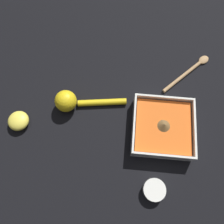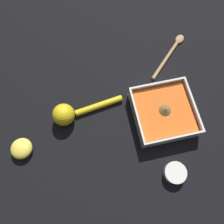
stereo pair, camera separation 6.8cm
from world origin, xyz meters
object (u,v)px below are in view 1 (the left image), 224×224
(square_dish, at_px, (162,127))
(lemon_half, at_px, (18,121))
(lemon_squeezer, at_px, (72,101))
(wooden_spoon, at_px, (189,71))
(spice_bowl, at_px, (153,190))

(square_dish, relative_size, lemon_half, 2.86)
(lemon_half, bearing_deg, lemon_squeezer, 115.29)
(square_dish, height_order, lemon_half, square_dish)
(lemon_half, relative_size, wooden_spoon, 0.38)
(wooden_spoon, bearing_deg, square_dish, -157.32)
(spice_bowl, xyz_separation_m, lemon_squeezer, (-0.24, -0.26, 0.02))
(square_dish, relative_size, lemon_squeezer, 0.82)
(square_dish, xyz_separation_m, lemon_half, (0.02, -0.45, -0.00))
(spice_bowl, xyz_separation_m, wooden_spoon, (-0.40, 0.11, -0.01))
(lemon_squeezer, bearing_deg, spice_bowl, 129.94)
(lemon_half, xyz_separation_m, wooden_spoon, (-0.23, 0.54, -0.01))
(square_dish, bearing_deg, spice_bowl, -7.09)
(square_dish, distance_m, wooden_spoon, 0.23)
(spice_bowl, relative_size, lemon_half, 0.98)
(spice_bowl, bearing_deg, wooden_spoon, 163.96)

